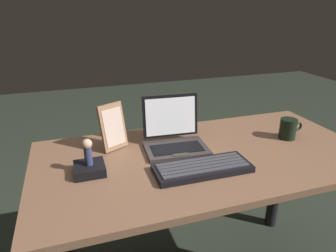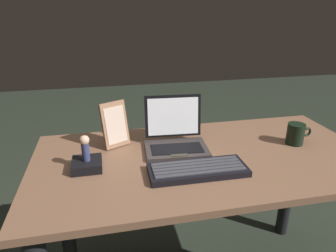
# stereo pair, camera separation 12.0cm
# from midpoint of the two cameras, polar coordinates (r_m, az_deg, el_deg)

# --- Properties ---
(desk) EXTENTS (1.33, 0.67, 0.71)m
(desk) POSITION_cam_midpoint_polar(r_m,az_deg,el_deg) (1.29, 4.02, -10.77)
(desk) COLOR brown
(desk) RESTS_ON ground
(laptop_front) EXTENTS (0.26, 0.22, 0.21)m
(laptop_front) POSITION_cam_midpoint_polar(r_m,az_deg,el_deg) (1.26, -1.52, -2.31)
(laptop_front) COLOR #322C2B
(laptop_front) RESTS_ON desk
(external_keyboard) EXTENTS (0.35, 0.14, 0.03)m
(external_keyboard) POSITION_cam_midpoint_polar(r_m,az_deg,el_deg) (1.10, 3.33, -7.89)
(external_keyboard) COLOR black
(external_keyboard) RESTS_ON desk
(photo_frame) EXTENTS (0.12, 0.09, 0.19)m
(photo_frame) POSITION_cam_midpoint_polar(r_m,az_deg,el_deg) (1.26, -12.96, -0.26)
(photo_frame) COLOR #92684A
(photo_frame) RESTS_ON desk
(figurine_stand) EXTENTS (0.11, 0.11, 0.03)m
(figurine_stand) POSITION_cam_midpoint_polar(r_m,az_deg,el_deg) (1.13, -17.41, -7.71)
(figurine_stand) COLOR black
(figurine_stand) RESTS_ON desk
(figurine) EXTENTS (0.04, 0.04, 0.10)m
(figurine) POSITION_cam_midpoint_polar(r_m,az_deg,el_deg) (1.10, -17.83, -4.45)
(figurine) COLOR navy
(figurine) RESTS_ON figurine_stand
(coffee_mug) EXTENTS (0.11, 0.07, 0.09)m
(coffee_mug) POSITION_cam_midpoint_polar(r_m,az_deg,el_deg) (1.42, 19.33, -0.52)
(coffee_mug) COLOR black
(coffee_mug) RESTS_ON desk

